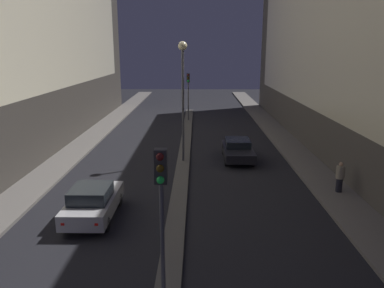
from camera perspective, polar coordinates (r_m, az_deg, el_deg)
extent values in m
cube|color=#4C4742|center=(29.70, 24.20, 16.98)|extent=(6.00, 44.58, 18.82)
cube|color=#F4EAC6|center=(28.78, 18.61, 19.47)|extent=(0.05, 37.89, 14.30)
cube|color=#56544F|center=(26.90, -1.19, -1.52)|extent=(0.84, 39.51, 0.14)
cylinder|color=#4C4C51|center=(10.44, -4.49, -16.15)|extent=(0.12, 0.12, 3.94)
cube|color=#2D2D2D|center=(9.45, -4.77, -3.40)|extent=(0.32, 0.28, 0.90)
sphere|color=#4C0F0F|center=(9.19, -4.92, -1.96)|extent=(0.20, 0.20, 0.20)
sphere|color=#4C380A|center=(9.28, -4.88, -3.74)|extent=(0.20, 0.20, 0.20)
sphere|color=#1EEA4C|center=(9.38, -4.84, -5.49)|extent=(0.20, 0.20, 0.20)
cylinder|color=#4C4C51|center=(39.06, -0.57, 6.51)|extent=(0.12, 0.12, 3.94)
cube|color=#2D2D2D|center=(38.80, -0.58, 10.05)|extent=(0.32, 0.28, 0.90)
sphere|color=#4C0F0F|center=(38.60, -0.59, 10.47)|extent=(0.20, 0.20, 0.20)
sphere|color=#4C380A|center=(38.63, -0.59, 10.03)|extent=(0.20, 0.20, 0.20)
sphere|color=#1EEA4C|center=(38.65, -0.59, 9.58)|extent=(0.20, 0.20, 0.20)
cylinder|color=#4C4C51|center=(24.29, -1.38, 5.72)|extent=(0.16, 0.16, 7.27)
sphere|color=#F9EAB2|center=(24.03, -1.44, 14.73)|extent=(0.57, 0.57, 0.57)
cube|color=#B2B2B7|center=(17.51, -14.75, -8.83)|extent=(1.90, 4.16, 0.68)
cube|color=black|center=(17.00, -15.16, -7.28)|extent=(1.62, 1.87, 0.58)
cube|color=red|center=(15.90, -19.12, -11.49)|extent=(0.14, 0.04, 0.10)
cube|color=red|center=(15.50, -14.38, -11.80)|extent=(0.14, 0.04, 0.10)
cylinder|color=black|center=(19.01, -16.14, -8.16)|extent=(0.22, 0.64, 0.64)
cylinder|color=black|center=(18.60, -11.12, -8.36)|extent=(0.22, 0.64, 0.64)
cylinder|color=black|center=(16.78, -18.68, -11.46)|extent=(0.22, 0.64, 0.64)
cylinder|color=black|center=(16.31, -12.97, -11.81)|extent=(0.22, 0.64, 0.64)
cube|color=black|center=(25.73, 7.00, -1.13)|extent=(1.94, 4.32, 0.57)
cube|color=black|center=(25.91, 6.96, 0.19)|extent=(1.65, 1.94, 0.48)
cube|color=red|center=(27.74, 5.14, 0.12)|extent=(0.14, 0.04, 0.10)
cube|color=red|center=(27.88, 7.92, 0.11)|extent=(0.14, 0.04, 0.10)
cylinder|color=black|center=(27.01, 4.87, -0.95)|extent=(0.22, 0.64, 0.64)
cylinder|color=black|center=(27.19, 8.48, -0.96)|extent=(0.22, 0.64, 0.64)
cylinder|color=black|center=(24.45, 5.31, -2.60)|extent=(0.22, 0.64, 0.64)
cylinder|color=black|center=(24.64, 9.29, -2.59)|extent=(0.22, 0.64, 0.64)
cylinder|color=black|center=(21.02, 21.50, -5.82)|extent=(0.32, 0.32, 0.74)
cylinder|color=gray|center=(20.80, 21.68, -4.02)|extent=(0.43, 0.43, 0.66)
sphere|color=tan|center=(20.68, 21.79, -2.87)|extent=(0.21, 0.21, 0.21)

